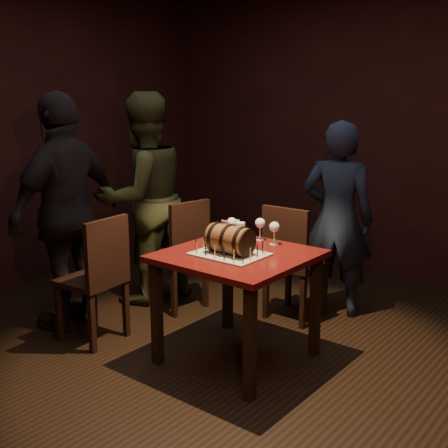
# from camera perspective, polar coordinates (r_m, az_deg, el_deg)

# --- Properties ---
(room_shell) EXTENTS (5.04, 5.04, 2.80)m
(room_shell) POSITION_cam_1_polar(r_m,az_deg,el_deg) (3.51, -0.76, 7.08)
(room_shell) COLOR black
(room_shell) RESTS_ON ground
(pub_table) EXTENTS (0.90, 0.90, 0.75)m
(pub_table) POSITION_cam_1_polar(r_m,az_deg,el_deg) (3.71, 1.38, -4.60)
(pub_table) COLOR #470C0B
(pub_table) RESTS_ON ground
(cake_board) EXTENTS (0.45, 0.35, 0.01)m
(cake_board) POSITION_cam_1_polar(r_m,az_deg,el_deg) (3.63, 0.59, -3.08)
(cake_board) COLOR #AAA189
(cake_board) RESTS_ON pub_table
(barrel_cake) EXTENTS (0.34, 0.20, 0.20)m
(barrel_cake) POSITION_cam_1_polar(r_m,az_deg,el_deg) (3.61, 0.59, -1.58)
(barrel_cake) COLOR brown
(barrel_cake) RESTS_ON cake_board
(birthday_candles) EXTENTS (0.40, 0.30, 0.09)m
(birthday_candles) POSITION_cam_1_polar(r_m,az_deg,el_deg) (3.62, 0.59, -2.37)
(birthday_candles) COLOR #FCE397
(birthday_candles) RESTS_ON cake_board
(wine_glass_left) EXTENTS (0.07, 0.07, 0.16)m
(wine_glass_left) POSITION_cam_1_polar(r_m,az_deg,el_deg) (3.99, 0.81, 0.05)
(wine_glass_left) COLOR silver
(wine_glass_left) RESTS_ON pub_table
(wine_glass_mid) EXTENTS (0.07, 0.07, 0.16)m
(wine_glass_mid) POSITION_cam_1_polar(r_m,az_deg,el_deg) (3.98, 3.69, -0.01)
(wine_glass_mid) COLOR silver
(wine_glass_mid) RESTS_ON pub_table
(wine_glass_right) EXTENTS (0.07, 0.07, 0.16)m
(wine_glass_right) POSITION_cam_1_polar(r_m,az_deg,el_deg) (3.87, 5.14, -0.40)
(wine_glass_right) COLOR silver
(wine_glass_right) RESTS_ON pub_table
(pint_of_ale) EXTENTS (0.07, 0.07, 0.15)m
(pint_of_ale) POSITION_cam_1_polar(r_m,az_deg,el_deg) (3.90, 1.63, -0.96)
(pint_of_ale) COLOR silver
(pint_of_ale) RESTS_ON pub_table
(menu_card) EXTENTS (0.10, 0.05, 0.13)m
(menu_card) POSITION_cam_1_polar(r_m,az_deg,el_deg) (4.05, 0.67, -0.51)
(menu_card) COLOR white
(menu_card) RESTS_ON pub_table
(chair_back) EXTENTS (0.40, 0.40, 0.93)m
(chair_back) POSITION_cam_1_polar(r_m,az_deg,el_deg) (4.43, 6.83, -3.35)
(chair_back) COLOR black
(chair_back) RESTS_ON ground
(chair_left_rear) EXTENTS (0.45, 0.45, 0.93)m
(chair_left_rear) POSITION_cam_1_polar(r_m,az_deg,el_deg) (4.64, -4.25, -2.53)
(chair_left_rear) COLOR black
(chair_left_rear) RESTS_ON ground
(chair_left_front) EXTENTS (0.43, 0.43, 0.93)m
(chair_left_front) POSITION_cam_1_polar(r_m,az_deg,el_deg) (4.11, -12.64, -4.86)
(chair_left_front) COLOR black
(chair_left_front) RESTS_ON ground
(person_back) EXTENTS (0.66, 0.53, 1.57)m
(person_back) POSITION_cam_1_polar(r_m,az_deg,el_deg) (4.59, 11.43, 0.47)
(person_back) COLOR #192032
(person_back) RESTS_ON ground
(person_left_rear) EXTENTS (0.85, 0.99, 1.79)m
(person_left_rear) POSITION_cam_1_polar(r_m,az_deg,el_deg) (4.84, -8.22, 2.54)
(person_left_rear) COLOR #3B3E1F
(person_left_rear) RESTS_ON ground
(person_left_front) EXTENTS (0.59, 1.10, 1.79)m
(person_left_front) POSITION_cam_1_polar(r_m,az_deg,el_deg) (4.39, -15.65, 1.14)
(person_left_front) COLOR black
(person_left_front) RESTS_ON ground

